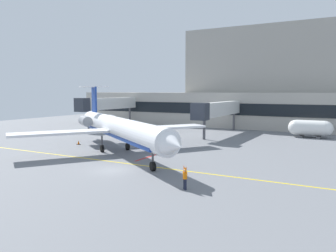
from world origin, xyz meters
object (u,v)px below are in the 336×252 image
(fuel_tank, at_px, (310,128))
(marshaller, at_px, (185,178))
(baggage_tug, at_px, (158,139))
(regional_jet, at_px, (117,128))
(pushback_tractor, at_px, (131,127))

(fuel_tank, bearing_deg, marshaller, -97.89)
(baggage_tug, height_order, marshaller, baggage_tug)
(regional_jet, bearing_deg, marshaller, -35.63)
(regional_jet, xyz_separation_m, fuel_tank, (19.64, 26.10, -1.51))
(marshaller, bearing_deg, pushback_tractor, 131.30)
(fuel_tank, bearing_deg, pushback_tractor, -166.32)
(regional_jet, distance_m, marshaller, 18.06)
(pushback_tractor, xyz_separation_m, marshaller, (25.56, -29.09, -0.01))
(regional_jet, height_order, pushback_tractor, regional_jet)
(pushback_tractor, bearing_deg, fuel_tank, 13.68)
(marshaller, bearing_deg, fuel_tank, 82.11)
(baggage_tug, bearing_deg, fuel_tank, 48.59)
(marshaller, bearing_deg, baggage_tug, 126.49)
(baggage_tug, height_order, fuel_tank, fuel_tank)
(regional_jet, distance_m, fuel_tank, 32.70)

